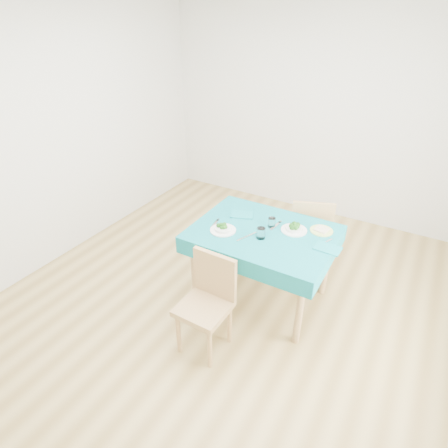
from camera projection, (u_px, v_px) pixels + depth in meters
The scene contains 16 objects.
room_shell at pixel (224, 171), 3.02m from camera, with size 4.02×4.52×2.73m.
table at pixel (261, 265), 3.54m from camera, with size 1.25×0.95×0.76m, color #0A666E.
chair_near at pixel (203, 303), 2.94m from camera, with size 0.38×0.42×0.96m, color #A57F4D.
chair_far at pixel (310, 223), 3.95m from camera, with size 0.41×0.45×1.03m, color #A57F4D.
bowl_near at pixel (223, 227), 3.33m from camera, with size 0.23×0.23×0.07m, color white, non-canonical shape.
bowl_far at pixel (294, 227), 3.34m from camera, with size 0.23×0.23×0.07m, color white, non-canonical shape.
fork_near at pixel (215, 224), 3.45m from camera, with size 0.02×0.17×0.00m, color silver.
knife_near at pixel (247, 237), 3.26m from camera, with size 0.02×0.23×0.00m, color silver.
fork_far at pixel (276, 226), 3.42m from camera, with size 0.02×0.18×0.00m, color silver.
knife_far at pixel (323, 243), 3.17m from camera, with size 0.02×0.23×0.00m, color silver.
napkin_near at pixel (242, 215), 3.60m from camera, with size 0.21×0.15×0.01m, color #0E727A.
napkin_far at pixel (328, 248), 3.10m from camera, with size 0.21×0.15×0.01m, color #0E727A.
tumbler_center at pixel (272, 222), 3.39m from camera, with size 0.07×0.07×0.09m, color white.
tumbler_side at pixel (261, 233), 3.22m from camera, with size 0.08×0.08×0.10m, color white.
side_plate at pixel (321, 231), 3.34m from camera, with size 0.20×0.20×0.01m, color #C2D96A.
bread_slice at pixel (322, 229), 3.34m from camera, with size 0.11×0.11×0.02m, color beige.
Camera 1 is at (1.42, -2.44, 2.51)m, focal length 30.00 mm.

